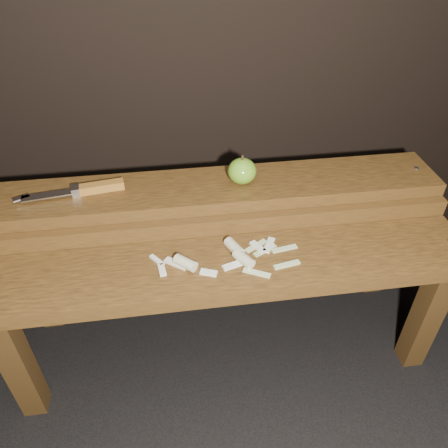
{
  "coord_description": "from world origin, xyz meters",
  "views": [
    {
      "loc": [
        -0.12,
        -0.8,
        1.14
      ],
      "look_at": [
        0.0,
        0.06,
        0.45
      ],
      "focal_mm": 35.0,
      "sensor_mm": 36.0,
      "label": 1
    }
  ],
  "objects": [
    {
      "name": "ground",
      "position": [
        0.0,
        0.0,
        0.0
      ],
      "size": [
        60.0,
        60.0,
        0.0
      ],
      "primitive_type": "plane",
      "color": "black"
    },
    {
      "name": "bench_front_tier",
      "position": [
        0.0,
        -0.06,
        0.35
      ],
      "size": [
        1.2,
        0.2,
        0.42
      ],
      "color": "#3A240E",
      "rests_on": "ground"
    },
    {
      "name": "bench_rear_tier",
      "position": [
        0.0,
        0.17,
        0.41
      ],
      "size": [
        1.2,
        0.21,
        0.5
      ],
      "color": "#3A240E",
      "rests_on": "ground"
    },
    {
      "name": "apple",
      "position": [
        0.06,
        0.17,
        0.53
      ],
      "size": [
        0.08,
        0.08,
        0.08
      ],
      "color": "#669B1F",
      "rests_on": "bench_rear_tier"
    },
    {
      "name": "knife",
      "position": [
        -0.34,
        0.18,
        0.51
      ],
      "size": [
        0.28,
        0.06,
        0.02
      ],
      "color": "#995F21",
      "rests_on": "bench_rear_tier"
    },
    {
      "name": "apple_scraps",
      "position": [
        -0.01,
        -0.04,
        0.43
      ],
      "size": [
        0.36,
        0.14,
        0.03
      ],
      "color": "beige",
      "rests_on": "bench_front_tier"
    }
  ]
}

